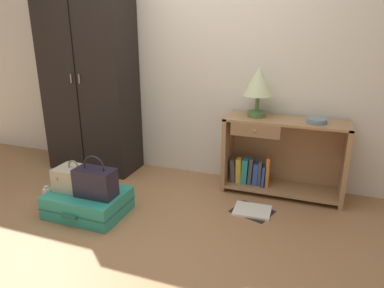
{
  "coord_description": "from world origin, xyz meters",
  "views": [
    {
      "loc": [
        1.25,
        -1.97,
        1.55
      ],
      "look_at": [
        0.22,
        0.81,
        0.55
      ],
      "focal_mm": 33.23,
      "sensor_mm": 36.0,
      "label": 1
    }
  ],
  "objects_px": {
    "wardrobe": "(89,76)",
    "table_lamp": "(258,84)",
    "bookshelf": "(279,156)",
    "bowl": "(317,121)",
    "open_book_on_floor": "(252,211)",
    "handbag": "(95,182)",
    "train_case": "(75,178)",
    "bottle": "(47,195)",
    "suitcase_large": "(88,203)"
  },
  "relations": [
    {
      "from": "wardrobe",
      "to": "suitcase_large",
      "type": "relative_size",
      "value": 3.21
    },
    {
      "from": "table_lamp",
      "to": "open_book_on_floor",
      "type": "relative_size",
      "value": 1.14
    },
    {
      "from": "bowl",
      "to": "suitcase_large",
      "type": "bearing_deg",
      "value": -151.9
    },
    {
      "from": "train_case",
      "to": "suitcase_large",
      "type": "bearing_deg",
      "value": -8.55
    },
    {
      "from": "table_lamp",
      "to": "suitcase_large",
      "type": "xyz_separation_m",
      "value": [
        -1.23,
        -0.99,
        -0.94
      ]
    },
    {
      "from": "bowl",
      "to": "wardrobe",
      "type": "bearing_deg",
      "value": -179.85
    },
    {
      "from": "handbag",
      "to": "open_book_on_floor",
      "type": "bearing_deg",
      "value": 24.33
    },
    {
      "from": "handbag",
      "to": "open_book_on_floor",
      "type": "distance_m",
      "value": 1.36
    },
    {
      "from": "suitcase_large",
      "to": "open_book_on_floor",
      "type": "relative_size",
      "value": 1.62
    },
    {
      "from": "train_case",
      "to": "open_book_on_floor",
      "type": "height_order",
      "value": "train_case"
    },
    {
      "from": "bottle",
      "to": "open_book_on_floor",
      "type": "distance_m",
      "value": 1.85
    },
    {
      "from": "bookshelf",
      "to": "bowl",
      "type": "xyz_separation_m",
      "value": [
        0.3,
        -0.05,
        0.39
      ]
    },
    {
      "from": "bowl",
      "to": "bottle",
      "type": "xyz_separation_m",
      "value": [
        -2.22,
        -0.91,
        -0.68
      ]
    },
    {
      "from": "wardrobe",
      "to": "table_lamp",
      "type": "distance_m",
      "value": 1.78
    },
    {
      "from": "bowl",
      "to": "train_case",
      "type": "bearing_deg",
      "value": -153.98
    },
    {
      "from": "wardrobe",
      "to": "open_book_on_floor",
      "type": "height_order",
      "value": "wardrobe"
    },
    {
      "from": "bowl",
      "to": "handbag",
      "type": "bearing_deg",
      "value": -149.52
    },
    {
      "from": "wardrobe",
      "to": "open_book_on_floor",
      "type": "bearing_deg",
      "value": -12.58
    },
    {
      "from": "handbag",
      "to": "bottle",
      "type": "xyz_separation_m",
      "value": [
        -0.58,
        0.05,
        -0.25
      ]
    },
    {
      "from": "handbag",
      "to": "bottle",
      "type": "relative_size",
      "value": 2.11
    },
    {
      "from": "bowl",
      "to": "handbag",
      "type": "height_order",
      "value": "bowl"
    },
    {
      "from": "wardrobe",
      "to": "bottle",
      "type": "distance_m",
      "value": 1.32
    },
    {
      "from": "table_lamp",
      "to": "suitcase_large",
      "type": "bearing_deg",
      "value": -140.94
    },
    {
      "from": "bookshelf",
      "to": "bottle",
      "type": "xyz_separation_m",
      "value": [
        -1.92,
        -0.96,
        -0.29
      ]
    },
    {
      "from": "table_lamp",
      "to": "open_book_on_floor",
      "type": "height_order",
      "value": "table_lamp"
    },
    {
      "from": "bookshelf",
      "to": "bottle",
      "type": "height_order",
      "value": "bookshelf"
    },
    {
      "from": "bowl",
      "to": "open_book_on_floor",
      "type": "distance_m",
      "value": 0.96
    },
    {
      "from": "bowl",
      "to": "table_lamp",
      "type": "bearing_deg",
      "value": 174.14
    },
    {
      "from": "suitcase_large",
      "to": "handbag",
      "type": "relative_size",
      "value": 1.81
    },
    {
      "from": "wardrobe",
      "to": "bookshelf",
      "type": "bearing_deg",
      "value": 1.6
    },
    {
      "from": "bookshelf",
      "to": "bowl",
      "type": "relative_size",
      "value": 6.44
    },
    {
      "from": "train_case",
      "to": "open_book_on_floor",
      "type": "distance_m",
      "value": 1.56
    },
    {
      "from": "wardrobe",
      "to": "suitcase_large",
      "type": "distance_m",
      "value": 1.43
    },
    {
      "from": "bowl",
      "to": "open_book_on_floor",
      "type": "relative_size",
      "value": 0.43
    },
    {
      "from": "bowl",
      "to": "bottle",
      "type": "height_order",
      "value": "bowl"
    },
    {
      "from": "bottle",
      "to": "open_book_on_floor",
      "type": "relative_size",
      "value": 0.42
    },
    {
      "from": "table_lamp",
      "to": "bowl",
      "type": "bearing_deg",
      "value": -5.86
    },
    {
      "from": "bookshelf",
      "to": "bottle",
      "type": "distance_m",
      "value": 2.16
    },
    {
      "from": "suitcase_large",
      "to": "train_case",
      "type": "height_order",
      "value": "train_case"
    },
    {
      "from": "open_book_on_floor",
      "to": "table_lamp",
      "type": "bearing_deg",
      "value": 101.0
    },
    {
      "from": "wardrobe",
      "to": "bookshelf",
      "type": "distance_m",
      "value": 2.12
    },
    {
      "from": "train_case",
      "to": "table_lamp",
      "type": "bearing_deg",
      "value": 35.81
    },
    {
      "from": "suitcase_large",
      "to": "wardrobe",
      "type": "bearing_deg",
      "value": 120.64
    },
    {
      "from": "handbag",
      "to": "open_book_on_floor",
      "type": "relative_size",
      "value": 0.89
    },
    {
      "from": "bowl",
      "to": "open_book_on_floor",
      "type": "height_order",
      "value": "bowl"
    },
    {
      "from": "wardrobe",
      "to": "train_case",
      "type": "xyz_separation_m",
      "value": [
        0.43,
        -0.91,
        -0.73
      ]
    },
    {
      "from": "suitcase_large",
      "to": "bottle",
      "type": "distance_m",
      "value": 0.46
    },
    {
      "from": "handbag",
      "to": "bookshelf",
      "type": "bearing_deg",
      "value": 37.2
    },
    {
      "from": "handbag",
      "to": "bowl",
      "type": "bearing_deg",
      "value": 30.48
    },
    {
      "from": "wardrobe",
      "to": "handbag",
      "type": "height_order",
      "value": "wardrobe"
    }
  ]
}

